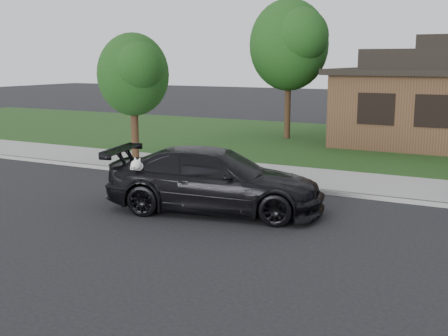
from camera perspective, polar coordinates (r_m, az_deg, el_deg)
The scene contains 7 objects.
ground at distance 13.10m, azimuth 4.27°, elevation -5.70°, with size 120.00×120.00×0.00m, color black.
sidewalk at distance 17.66m, azimuth 10.68°, elevation -1.30°, with size 60.00×3.00×0.12m, color gray.
curb at distance 16.26m, azimuth 9.15°, elevation -2.30°, with size 60.00×0.12×0.12m, color gray.
lawn at distance 25.31m, azimuth 15.95°, elevation 2.16°, with size 60.00×13.00×0.13m, color #193814.
sedan at distance 14.00m, azimuth -0.94°, elevation -1.24°, with size 5.78×3.29×1.58m.
tree_0 at distance 26.13m, azimuth 6.86°, elevation 12.47°, with size 3.78×3.60×6.34m.
tree_2 at distance 20.71m, azimuth -9.10°, elevation 9.49°, with size 2.73×2.60×4.59m.
Camera 1 is at (4.89, -11.56, 3.74)m, focal length 45.00 mm.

